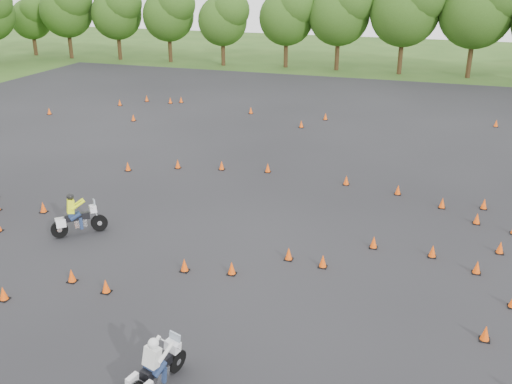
{
  "coord_description": "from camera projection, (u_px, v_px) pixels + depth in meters",
  "views": [
    {
      "loc": [
        6.76,
        -16.75,
        9.96
      ],
      "look_at": [
        0.0,
        4.0,
        1.2
      ],
      "focal_mm": 40.0,
      "sensor_mm": 36.0,
      "label": 1
    }
  ],
  "objects": [
    {
      "name": "asphalt_pad",
      "position": [
        270.0,
        201.0,
        25.73
      ],
      "size": [
        62.0,
        62.0,
        0.0
      ],
      "primitive_type": "plane",
      "color": "black",
      "rests_on": "ground"
    },
    {
      "name": "rider_white",
      "position": [
        155.0,
        360.0,
        14.11
      ],
      "size": [
        1.12,
        2.23,
        1.65
      ],
      "primitive_type": null,
      "rotation": [
        0.0,
        0.0,
        1.34
      ],
      "color": "silver",
      "rests_on": "ground"
    },
    {
      "name": "treeline",
      "position": [
        398.0,
        31.0,
        48.77
      ],
      "size": [
        87.09,
        32.32,
        10.42
      ],
      "color": "#2A4C15",
      "rests_on": "ground"
    },
    {
      "name": "rider_yellow",
      "position": [
        78.0,
        215.0,
        22.23
      ],
      "size": [
        2.06,
        1.95,
        1.68
      ],
      "primitive_type": null,
      "rotation": [
        0.0,
        0.0,
        0.73
      ],
      "color": "#E4F715",
      "rests_on": "ground"
    },
    {
      "name": "ground",
      "position": [
        222.0,
        262.0,
        20.43
      ],
      "size": [
        140.0,
        140.0,
        0.0
      ],
      "primitive_type": "plane",
      "color": "#2D5119",
      "rests_on": "ground"
    },
    {
      "name": "traffic_cones",
      "position": [
        272.0,
        198.0,
        25.4
      ],
      "size": [
        36.73,
        33.14,
        0.45
      ],
      "color": "#FF520A",
      "rests_on": "asphalt_pad"
    }
  ]
}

